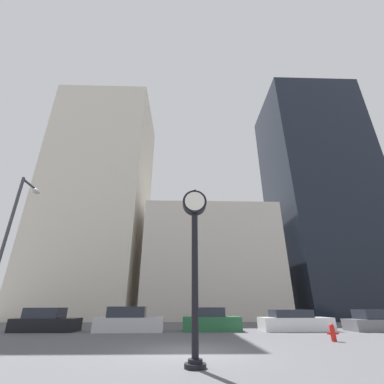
{
  "coord_description": "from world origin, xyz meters",
  "views": [
    {
      "loc": [
        -0.17,
        -10.91,
        1.56
      ],
      "look_at": [
        0.46,
        10.8,
        11.17
      ],
      "focal_mm": 24.0,
      "sensor_mm": 36.0,
      "label": 1
    }
  ],
  "objects_px": {
    "car_white": "(294,322)",
    "car_grey": "(381,322)",
    "car_black": "(46,321)",
    "car_green": "(211,321)",
    "street_clock": "(195,244)",
    "street_lamp_left": "(13,230)",
    "fire_hydrant_near": "(333,332)",
    "car_silver": "(129,321)"
  },
  "relations": [
    {
      "from": "car_grey",
      "to": "street_lamp_left",
      "type": "relative_size",
      "value": 0.63
    },
    {
      "from": "car_white",
      "to": "fire_hydrant_near",
      "type": "relative_size",
      "value": 6.26
    },
    {
      "from": "car_white",
      "to": "street_lamp_left",
      "type": "bearing_deg",
      "value": -156.4
    },
    {
      "from": "car_black",
      "to": "street_lamp_left",
      "type": "distance_m",
      "value": 8.33
    },
    {
      "from": "car_grey",
      "to": "fire_hydrant_near",
      "type": "bearing_deg",
      "value": -140.94
    },
    {
      "from": "car_silver",
      "to": "street_clock",
      "type": "bearing_deg",
      "value": -72.88
    },
    {
      "from": "car_black",
      "to": "car_grey",
      "type": "distance_m",
      "value": 22.18
    },
    {
      "from": "car_green",
      "to": "car_white",
      "type": "xyz_separation_m",
      "value": [
        5.67,
        0.01,
        -0.05
      ]
    },
    {
      "from": "car_silver",
      "to": "car_grey",
      "type": "height_order",
      "value": "car_silver"
    },
    {
      "from": "car_white",
      "to": "car_grey",
      "type": "bearing_deg",
      "value": -5.32
    },
    {
      "from": "street_clock",
      "to": "car_white",
      "type": "xyz_separation_m",
      "value": [
        7.15,
        10.95,
        -2.8
      ]
    },
    {
      "from": "car_black",
      "to": "fire_hydrant_near",
      "type": "height_order",
      "value": "car_black"
    },
    {
      "from": "car_silver",
      "to": "car_green",
      "type": "relative_size",
      "value": 1.15
    },
    {
      "from": "street_clock",
      "to": "car_white",
      "type": "bearing_deg",
      "value": 56.87
    },
    {
      "from": "car_grey",
      "to": "car_black",
      "type": "bearing_deg",
      "value": 178.34
    },
    {
      "from": "car_black",
      "to": "car_white",
      "type": "relative_size",
      "value": 0.86
    },
    {
      "from": "street_clock",
      "to": "car_black",
      "type": "height_order",
      "value": "street_clock"
    },
    {
      "from": "car_green",
      "to": "car_grey",
      "type": "height_order",
      "value": "car_green"
    },
    {
      "from": "car_black",
      "to": "car_grey",
      "type": "relative_size",
      "value": 0.88
    },
    {
      "from": "car_white",
      "to": "car_grey",
      "type": "xyz_separation_m",
      "value": [
        5.72,
        -0.34,
        -0.01
      ]
    },
    {
      "from": "car_white",
      "to": "street_lamp_left",
      "type": "distance_m",
      "value": 17.61
    },
    {
      "from": "street_clock",
      "to": "car_black",
      "type": "xyz_separation_m",
      "value": [
        -9.31,
        10.72,
        -2.76
      ]
    },
    {
      "from": "street_clock",
      "to": "car_green",
      "type": "bearing_deg",
      "value": 82.28
    },
    {
      "from": "car_green",
      "to": "street_lamp_left",
      "type": "distance_m",
      "value": 12.92
    },
    {
      "from": "car_black",
      "to": "car_white",
      "type": "distance_m",
      "value": 16.46
    },
    {
      "from": "street_clock",
      "to": "car_green",
      "type": "distance_m",
      "value": 11.38
    },
    {
      "from": "car_silver",
      "to": "car_grey",
      "type": "xyz_separation_m",
      "value": [
        16.75,
        0.12,
        -0.08
      ]
    },
    {
      "from": "car_black",
      "to": "street_lamp_left",
      "type": "bearing_deg",
      "value": -80.43
    },
    {
      "from": "car_black",
      "to": "car_green",
      "type": "distance_m",
      "value": 10.8
    },
    {
      "from": "street_clock",
      "to": "street_lamp_left",
      "type": "bearing_deg",
      "value": 156.65
    },
    {
      "from": "car_black",
      "to": "car_grey",
      "type": "xyz_separation_m",
      "value": [
        22.18,
        -0.1,
        -0.05
      ]
    },
    {
      "from": "car_black",
      "to": "car_silver",
      "type": "relative_size",
      "value": 0.92
    },
    {
      "from": "car_grey",
      "to": "car_green",
      "type": "bearing_deg",
      "value": 176.96
    },
    {
      "from": "car_black",
      "to": "car_white",
      "type": "height_order",
      "value": "car_black"
    },
    {
      "from": "street_lamp_left",
      "to": "car_black",
      "type": "bearing_deg",
      "value": 98.26
    },
    {
      "from": "car_silver",
      "to": "car_grey",
      "type": "relative_size",
      "value": 0.96
    },
    {
      "from": "street_clock",
      "to": "fire_hydrant_near",
      "type": "distance_m",
      "value": 9.16
    },
    {
      "from": "fire_hydrant_near",
      "to": "car_green",
      "type": "bearing_deg",
      "value": 133.68
    },
    {
      "from": "car_white",
      "to": "car_grey",
      "type": "height_order",
      "value": "car_grey"
    },
    {
      "from": "car_black",
      "to": "street_clock",
      "type": "bearing_deg",
      "value": -47.69
    },
    {
      "from": "car_black",
      "to": "fire_hydrant_near",
      "type": "distance_m",
      "value": 16.93
    },
    {
      "from": "street_clock",
      "to": "fire_hydrant_near",
      "type": "bearing_deg",
      "value": 38.66
    }
  ]
}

